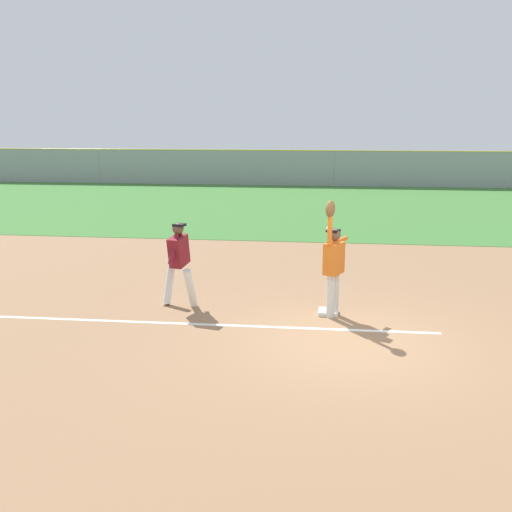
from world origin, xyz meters
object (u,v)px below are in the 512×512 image
Objects in this scene: fielder at (333,260)px; parked_car_red at (353,170)px; first_base at (328,312)px; baseball at (328,229)px; parked_car_silver at (448,172)px; runner at (179,258)px; parked_car_blue at (268,170)px.

fielder is 25.97m from parked_car_red.
fielder is at bearing -89.17° from parked_car_red.
first_base is 1.73m from baseball.
first_base is 26.20m from parked_car_silver.
runner is 0.38× the size of parked_car_red.
parked_car_blue is (-3.68, 25.17, 0.63)m from first_base.
runner is 25.01m from parked_car_blue.
runner is (-3.07, 0.29, -0.12)m from fielder.
parked_car_blue is at bearing 104.59° from runner.
baseball is at bearing -101.36° from parked_car_silver.
parked_car_blue is 10.81m from parked_car_silver.
fielder is 0.65m from baseball.
parked_car_red is at bearing 86.48° from baseball.
fielder is 25.57m from parked_car_blue.
runner is 27.01m from parked_car_silver.
parked_car_red is at bearing 178.27° from parked_car_silver.
fielder is at bearing -85.20° from parked_car_blue.
first_base is 3.16m from runner.
parked_car_silver is at bearing 81.01° from runner.
runner is at bearing 171.73° from baseball.
fielder reaches higher than baseball.
parked_car_silver is (7.06, 25.33, -0.45)m from fielder.
baseball reaches higher than parked_car_blue.
baseball is 0.02× the size of parked_car_blue.
fielder is 26.30m from parked_car_silver.
first_base is 0.17× the size of fielder.
runner reaches higher than parked_car_blue.
first_base is 25.45m from parked_car_blue.
baseball is at bearing -89.41° from parked_car_red.
parked_car_blue is 5.27m from parked_car_red.
baseball reaches higher than parked_car_silver.
parked_car_silver is (5.57, -0.60, 0.00)m from parked_car_red.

